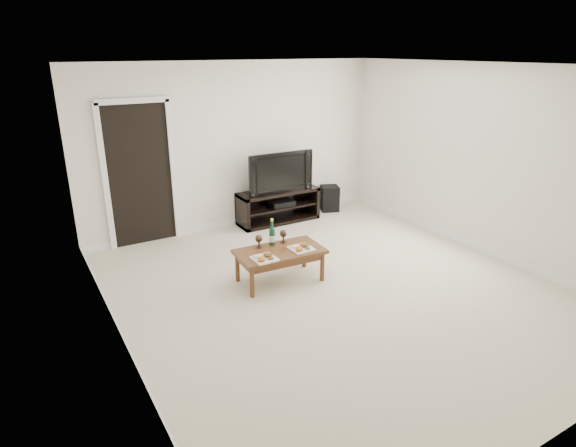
# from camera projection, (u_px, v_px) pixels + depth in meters

# --- Properties ---
(floor) EXTENTS (5.50, 5.50, 0.00)m
(floor) POSITION_uv_depth(u_px,v_px,m) (336.00, 290.00, 5.84)
(floor) COLOR beige
(floor) RESTS_ON ground
(back_wall) EXTENTS (5.00, 0.04, 2.60)m
(back_wall) POSITION_uv_depth(u_px,v_px,m) (236.00, 146.00, 7.63)
(back_wall) COLOR silver
(back_wall) RESTS_ON ground
(ceiling) EXTENTS (5.00, 5.50, 0.04)m
(ceiling) POSITION_uv_depth(u_px,v_px,m) (345.00, 63.00, 4.94)
(ceiling) COLOR white
(ceiling) RESTS_ON back_wall
(doorway) EXTENTS (0.90, 0.02, 2.05)m
(doorway) POSITION_uv_depth(u_px,v_px,m) (140.00, 176.00, 6.96)
(doorway) COLOR black
(doorway) RESTS_ON ground
(media_console) EXTENTS (1.39, 0.45, 0.55)m
(media_console) POSITION_uv_depth(u_px,v_px,m) (278.00, 206.00, 8.06)
(media_console) COLOR black
(media_console) RESTS_ON ground
(television) EXTENTS (1.14, 0.17, 0.66)m
(television) POSITION_uv_depth(u_px,v_px,m) (278.00, 171.00, 7.85)
(television) COLOR black
(television) RESTS_ON media_console
(av_receiver) EXTENTS (0.42, 0.32, 0.08)m
(av_receiver) POSITION_uv_depth(u_px,v_px,m) (281.00, 203.00, 8.06)
(av_receiver) COLOR black
(av_receiver) RESTS_ON media_console
(subwoofer) EXTENTS (0.39, 0.39, 0.45)m
(subwoofer) POSITION_uv_depth(u_px,v_px,m) (330.00, 198.00, 8.65)
(subwoofer) COLOR black
(subwoofer) RESTS_ON ground
(coffee_table) EXTENTS (1.11, 0.66, 0.42)m
(coffee_table) POSITION_uv_depth(u_px,v_px,m) (280.00, 265.00, 6.01)
(coffee_table) COLOR #5B3019
(coffee_table) RESTS_ON ground
(plate_left) EXTENTS (0.27, 0.27, 0.07)m
(plate_left) POSITION_uv_depth(u_px,v_px,m) (264.00, 257.00, 5.66)
(plate_left) COLOR white
(plate_left) RESTS_ON coffee_table
(plate_right) EXTENTS (0.27, 0.27, 0.07)m
(plate_right) POSITION_uv_depth(u_px,v_px,m) (301.00, 247.00, 5.95)
(plate_right) COLOR white
(plate_right) RESTS_ON coffee_table
(wine_bottle) EXTENTS (0.07, 0.07, 0.35)m
(wine_bottle) POSITION_uv_depth(u_px,v_px,m) (272.00, 232.00, 6.04)
(wine_bottle) COLOR #0F371F
(wine_bottle) RESTS_ON coffee_table
(goblet_left) EXTENTS (0.09, 0.09, 0.17)m
(goblet_left) POSITION_uv_depth(u_px,v_px,m) (259.00, 241.00, 5.99)
(goblet_left) COLOR #38291E
(goblet_left) RESTS_ON coffee_table
(goblet_right) EXTENTS (0.09, 0.09, 0.17)m
(goblet_right) POSITION_uv_depth(u_px,v_px,m) (283.00, 236.00, 6.15)
(goblet_right) COLOR #38291E
(goblet_right) RESTS_ON coffee_table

